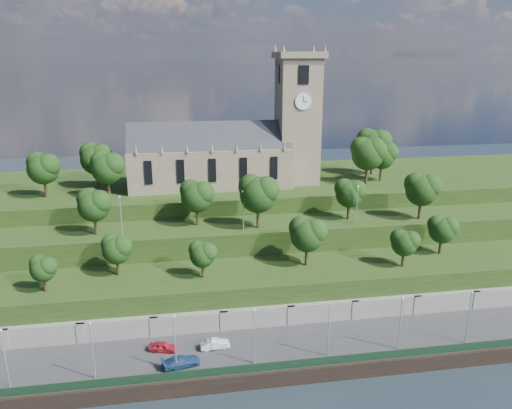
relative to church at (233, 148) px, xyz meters
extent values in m
plane|color=#1B242C|center=(-0.79, -45.98, -22.52)|extent=(320.00, 320.00, 0.00)
cube|color=#2D2D30|center=(-0.79, -39.98, -21.52)|extent=(160.00, 12.00, 2.00)
cube|color=black|center=(-0.79, -46.03, -21.42)|extent=(160.00, 0.50, 2.20)
cube|color=#17341F|center=(-0.79, -45.38, -19.92)|extent=(160.00, 0.10, 1.20)
cube|color=slate|center=(-0.79, -33.98, -20.02)|extent=(160.00, 2.00, 5.00)
cube|color=slate|center=(-35.79, -34.78, -20.02)|extent=(1.20, 0.60, 5.00)
cube|color=slate|center=(-25.79, -34.78, -20.02)|extent=(1.20, 0.60, 5.00)
cube|color=slate|center=(-15.79, -34.78, -20.02)|extent=(1.20, 0.60, 5.00)
cube|color=slate|center=(-5.79, -34.78, -20.02)|extent=(1.20, 0.60, 5.00)
cube|color=slate|center=(4.21, -34.78, -20.02)|extent=(1.20, 0.60, 5.00)
cube|color=slate|center=(14.21, -34.78, -20.02)|extent=(1.20, 0.60, 5.00)
cube|color=slate|center=(24.21, -34.78, -20.02)|extent=(1.20, 0.60, 5.00)
cube|color=slate|center=(34.21, -34.78, -20.02)|extent=(1.20, 0.60, 5.00)
cube|color=#1E3411|center=(-0.79, -27.98, -18.52)|extent=(160.00, 12.00, 8.00)
cube|color=#1E3411|center=(-0.79, -16.98, -16.52)|extent=(160.00, 10.00, 12.00)
cube|color=#1E3411|center=(-0.79, 4.02, -15.02)|extent=(160.00, 32.00, 15.00)
cube|color=#6F614E|center=(-4.79, 0.02, -3.52)|extent=(32.00, 12.00, 8.00)
cube|color=#23252B|center=(-4.79, 0.02, 0.48)|extent=(32.00, 10.18, 10.18)
cone|color=#6F614E|center=(-18.79, -5.98, 1.38)|extent=(0.70, 0.70, 1.80)
cone|color=#6F614E|center=(-14.12, -5.98, 1.38)|extent=(0.70, 0.70, 1.80)
cone|color=#6F614E|center=(-9.46, -5.98, 1.38)|extent=(0.70, 0.70, 1.80)
cone|color=#6F614E|center=(-4.79, -5.98, 1.38)|extent=(0.70, 0.70, 1.80)
cone|color=#6F614E|center=(-0.12, -5.98, 1.38)|extent=(0.70, 0.70, 1.80)
cone|color=#6F614E|center=(4.54, -5.98, 1.38)|extent=(0.70, 0.70, 1.80)
cone|color=#6F614E|center=(9.21, -5.98, 1.38)|extent=(0.70, 0.70, 1.80)
cube|color=black|center=(-16.79, -6.06, -3.02)|extent=(1.40, 0.25, 4.50)
cube|color=black|center=(-10.79, -6.06, -3.02)|extent=(1.40, 0.25, 4.50)
cube|color=black|center=(-4.79, -6.06, -3.02)|extent=(1.40, 0.25, 4.50)
cube|color=black|center=(1.21, -6.06, -3.02)|extent=(1.40, 0.25, 4.50)
cube|color=black|center=(7.21, -6.06, -3.02)|extent=(1.40, 0.25, 4.50)
cube|color=#6F614E|center=(13.21, 0.02, 4.98)|extent=(8.00, 8.00, 25.00)
cube|color=#6F614E|center=(13.21, 0.02, 18.08)|extent=(9.20, 9.20, 1.20)
cone|color=#6F614E|center=(9.21, -3.98, 19.28)|extent=(0.80, 0.80, 1.60)
cone|color=#6F614E|center=(9.21, 4.02, 19.28)|extent=(0.80, 0.80, 1.60)
cone|color=#6F614E|center=(17.21, -3.98, 19.28)|extent=(0.80, 0.80, 1.60)
cone|color=#6F614E|center=(17.21, 4.02, 19.28)|extent=(0.80, 0.80, 1.60)
cube|color=black|center=(13.21, -4.06, 14.48)|extent=(2.00, 0.25, 3.50)
cube|color=black|center=(13.21, 4.10, 14.48)|extent=(2.00, 0.25, 3.50)
cube|color=black|center=(9.13, 0.02, 14.48)|extent=(0.25, 2.00, 3.50)
cube|color=black|center=(17.29, 0.02, 14.48)|extent=(0.25, 2.00, 3.50)
cylinder|color=white|center=(13.21, -4.10, 9.48)|extent=(3.20, 0.30, 3.20)
cylinder|color=white|center=(17.33, 0.02, 9.48)|extent=(0.30, 3.20, 3.20)
cube|color=black|center=(13.21, -4.28, 9.98)|extent=(0.12, 0.05, 1.10)
cube|color=black|center=(13.61, -4.28, 9.48)|extent=(0.80, 0.05, 0.12)
cylinder|color=black|center=(-30.98, -29.98, -13.34)|extent=(0.46, 0.46, 2.36)
sphere|color=black|center=(-30.98, -29.98, -11.06)|extent=(3.67, 3.67, 3.67)
sphere|color=black|center=(-30.25, -30.35, -10.51)|extent=(2.75, 2.75, 2.75)
sphere|color=black|center=(-31.63, -29.53, -10.33)|extent=(2.57, 2.57, 2.57)
cylinder|color=black|center=(-21.20, -25.98, -13.11)|extent=(0.49, 0.49, 2.82)
sphere|color=black|center=(-21.20, -25.98, -10.39)|extent=(4.38, 4.38, 4.38)
sphere|color=black|center=(-20.32, -26.42, -9.74)|extent=(3.28, 3.28, 3.28)
sphere|color=black|center=(-21.97, -25.44, -9.52)|extent=(3.07, 3.07, 3.07)
cylinder|color=black|center=(-8.34, -28.98, -13.27)|extent=(0.47, 0.47, 2.50)
sphere|color=black|center=(-8.34, -28.98, -10.86)|extent=(3.89, 3.89, 3.89)
sphere|color=black|center=(-7.56, -29.37, -10.27)|extent=(2.92, 2.92, 2.92)
sphere|color=black|center=(-9.02, -28.50, -10.08)|extent=(2.72, 2.72, 2.72)
cylinder|color=black|center=(8.46, -26.98, -12.78)|extent=(0.51, 0.51, 3.48)
sphere|color=black|center=(8.46, -26.98, -9.42)|extent=(5.42, 5.42, 5.42)
sphere|color=black|center=(9.54, -27.53, -8.60)|extent=(4.06, 4.06, 4.06)
sphere|color=black|center=(7.51, -26.31, -8.33)|extent=(3.79, 3.79, 3.79)
cylinder|color=black|center=(23.64, -29.98, -13.20)|extent=(0.48, 0.48, 2.65)
sphere|color=black|center=(23.64, -29.98, -10.63)|extent=(4.12, 4.12, 4.12)
sphere|color=black|center=(24.47, -30.40, -10.02)|extent=(3.09, 3.09, 3.09)
sphere|color=black|center=(22.92, -29.47, -9.81)|extent=(2.89, 2.89, 2.89)
cylinder|color=black|center=(32.29, -25.98, -13.08)|extent=(0.49, 0.49, 2.89)
sphere|color=black|center=(32.29, -25.98, -10.28)|extent=(4.50, 4.50, 4.50)
sphere|color=black|center=(33.19, -26.43, -9.61)|extent=(3.37, 3.37, 3.37)
sphere|color=black|center=(31.50, -25.42, -9.38)|extent=(3.15, 3.15, 3.15)
cylinder|color=black|center=(-25.21, -17.98, -8.84)|extent=(0.51, 0.51, 3.37)
sphere|color=black|center=(-25.21, -17.98, -5.58)|extent=(5.24, 5.24, 5.24)
sphere|color=black|center=(-24.17, -18.51, -4.79)|extent=(3.93, 3.93, 3.93)
sphere|color=black|center=(-26.13, -17.33, -4.53)|extent=(3.67, 3.67, 3.67)
cylinder|color=black|center=(-8.37, -15.98, -8.77)|extent=(0.52, 0.52, 3.50)
sphere|color=black|center=(-8.37, -15.98, -5.39)|extent=(5.45, 5.45, 5.45)
sphere|color=black|center=(-7.29, -16.53, -4.57)|extent=(4.09, 4.09, 4.09)
sphere|color=black|center=(-9.33, -15.30, -4.30)|extent=(3.81, 3.81, 3.81)
cylinder|color=black|center=(1.88, -18.98, -8.51)|extent=(0.54, 0.54, 4.02)
sphere|color=black|center=(1.88, -18.98, -4.62)|extent=(6.25, 6.25, 6.25)
sphere|color=black|center=(3.13, -19.61, -3.69)|extent=(4.69, 4.69, 4.69)
sphere|color=black|center=(0.78, -18.20, -3.37)|extent=(4.38, 4.38, 4.38)
cylinder|color=black|center=(18.85, -16.98, -8.92)|extent=(0.50, 0.50, 3.21)
sphere|color=black|center=(18.85, -16.98, -5.81)|extent=(4.99, 4.99, 4.99)
sphere|color=black|center=(19.85, -17.48, -5.06)|extent=(3.75, 3.75, 3.75)
sphere|color=black|center=(17.98, -16.36, -4.81)|extent=(3.50, 3.50, 3.50)
cylinder|color=black|center=(31.62, -18.98, -8.69)|extent=(0.52, 0.52, 3.66)
sphere|color=black|center=(31.62, -18.98, -5.15)|extent=(5.70, 5.70, 5.70)
sphere|color=black|center=(32.76, -19.55, -4.30)|extent=(4.27, 4.27, 4.27)
sphere|color=black|center=(30.62, -18.27, -4.01)|extent=(3.99, 3.99, 3.99)
cylinder|color=black|center=(-35.89, -3.98, -5.69)|extent=(0.52, 0.52, 3.67)
sphere|color=black|center=(-35.89, -3.98, -2.14)|extent=(5.71, 5.71, 5.71)
sphere|color=black|center=(-34.75, -4.56, -1.28)|extent=(4.28, 4.28, 4.28)
sphere|color=black|center=(-36.89, -3.27, -0.99)|extent=(4.00, 4.00, 4.00)
cylinder|color=black|center=(-27.29, 2.02, -5.58)|extent=(0.53, 0.53, 3.89)
sphere|color=black|center=(-27.29, 2.02, -1.82)|extent=(6.05, 6.05, 6.05)
sphere|color=black|center=(-26.08, 1.41, -0.91)|extent=(4.54, 4.54, 4.54)
sphere|color=black|center=(-28.35, 2.77, -0.61)|extent=(4.24, 4.24, 4.24)
cylinder|color=black|center=(-24.21, -5.98, -5.65)|extent=(0.53, 0.53, 3.74)
sphere|color=black|center=(-24.21, -5.98, -2.04)|extent=(5.81, 5.81, 5.81)
sphere|color=black|center=(-23.05, -6.57, -1.17)|extent=(4.36, 4.36, 4.36)
sphere|color=black|center=(-25.23, -5.26, -0.88)|extent=(4.07, 4.07, 4.07)
cylinder|color=black|center=(27.09, -3.98, -5.44)|extent=(0.55, 0.55, 4.16)
sphere|color=black|center=(27.09, -3.98, -1.42)|extent=(6.48, 6.48, 6.48)
sphere|color=black|center=(28.38, -4.63, -0.44)|extent=(4.86, 4.86, 4.86)
sphere|color=black|center=(25.95, -3.18, -0.12)|extent=(4.53, 4.53, 4.53)
cylinder|color=black|center=(31.50, 4.02, -5.33)|extent=(0.55, 0.55, 4.38)
sphere|color=black|center=(31.50, 4.02, -1.09)|extent=(6.82, 6.82, 6.82)
sphere|color=black|center=(32.87, 3.33, -0.07)|extent=(5.11, 5.11, 5.11)
sphere|color=black|center=(30.31, 4.87, 0.27)|extent=(4.77, 4.77, 4.77)
cylinder|color=black|center=(31.05, -1.98, -5.70)|extent=(0.52, 0.52, 3.64)
sphere|color=black|center=(31.05, -1.98, -2.18)|extent=(5.66, 5.66, 5.66)
sphere|color=black|center=(32.19, -2.55, -1.33)|extent=(4.25, 4.25, 4.25)
sphere|color=black|center=(30.06, -1.28, -1.05)|extent=(3.96, 3.96, 3.96)
cylinder|color=#B2B2B7|center=(-32.79, -43.48, -16.70)|extent=(0.16, 0.16, 7.65)
sphere|color=silver|center=(-32.79, -43.48, -12.75)|extent=(0.36, 0.36, 0.36)
cylinder|color=#B2B2B7|center=(-22.79, -43.48, -16.70)|extent=(0.16, 0.16, 7.65)
sphere|color=silver|center=(-22.79, -43.48, -12.75)|extent=(0.36, 0.36, 0.36)
cylinder|color=#B2B2B7|center=(-12.79, -43.48, -16.70)|extent=(0.16, 0.16, 7.65)
sphere|color=silver|center=(-12.79, -43.48, -12.75)|extent=(0.36, 0.36, 0.36)
cylinder|color=#B2B2B7|center=(-2.79, -43.48, -16.70)|extent=(0.16, 0.16, 7.65)
sphere|color=silver|center=(-2.79, -43.48, -12.75)|extent=(0.36, 0.36, 0.36)
cylinder|color=#B2B2B7|center=(7.21, -43.48, -16.70)|extent=(0.16, 0.16, 7.65)
sphere|color=silver|center=(7.21, -43.48, -12.75)|extent=(0.36, 0.36, 0.36)
cylinder|color=#B2B2B7|center=(17.21, -43.48, -16.70)|extent=(0.16, 0.16, 7.65)
sphere|color=silver|center=(17.21, -43.48, -12.75)|extent=(0.36, 0.36, 0.36)
cylinder|color=#B2B2B7|center=(27.21, -43.48, -16.70)|extent=(0.16, 0.16, 7.65)
sphere|color=silver|center=(27.21, -43.48, -12.75)|extent=(0.36, 0.36, 0.36)
cylinder|color=#B2B2B7|center=(-20.79, -19.98, -7.16)|extent=(0.16, 0.16, 6.73)
sphere|color=silver|center=(-20.79, -19.98, -3.67)|extent=(0.36, 0.36, 0.36)
cylinder|color=#B2B2B7|center=(-0.79, -19.98, -7.16)|extent=(0.16, 0.16, 6.73)
sphere|color=silver|center=(-0.79, -19.98, -3.67)|extent=(0.36, 0.36, 0.36)
cylinder|color=#B2B2B7|center=(19.21, -19.98, -7.16)|extent=(0.16, 0.16, 6.73)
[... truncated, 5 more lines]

